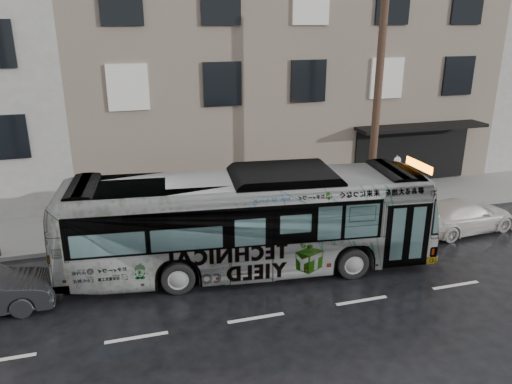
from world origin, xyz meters
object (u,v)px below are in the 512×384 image
sign_post (394,184)px  white_sedan (464,216)px  bus (248,221)px  utility_pole_front (377,104)px

sign_post → white_sedan: size_ratio=0.57×
bus → white_sedan: size_ratio=2.81×
sign_post → bus: 7.63m
utility_pole_front → white_sedan: size_ratio=2.13×
sign_post → white_sedan: (1.72, -2.25, -0.74)m
utility_pole_front → bus: 7.27m
white_sedan → bus: bearing=89.2°
sign_post → bus: (-7.04, -2.92, 0.30)m
utility_pole_front → sign_post: (1.10, 0.00, -3.30)m
bus → white_sedan: (8.76, 0.68, -1.04)m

